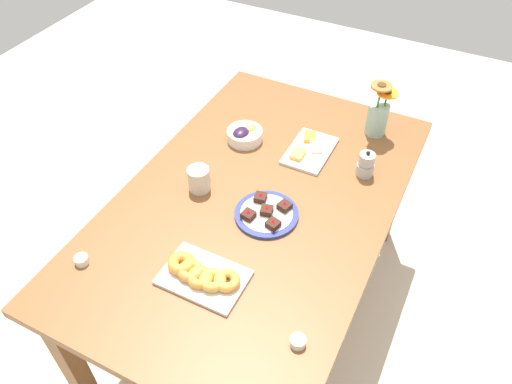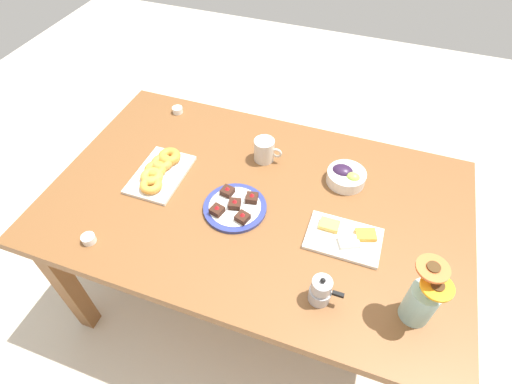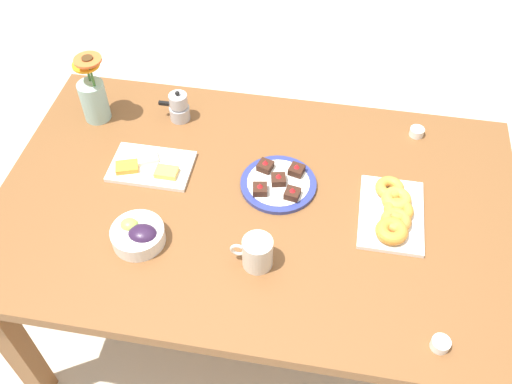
{
  "view_description": "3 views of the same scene",
  "coord_description": "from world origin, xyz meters",
  "px_view_note": "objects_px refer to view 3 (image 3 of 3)",
  "views": [
    {
      "loc": [
        -1.21,
        -0.61,
        2.1
      ],
      "look_at": [
        0.0,
        0.0,
        0.78
      ],
      "focal_mm": 35.0,
      "sensor_mm": 36.0,
      "label": 1
    },
    {
      "loc": [
        0.34,
        -0.95,
        1.9
      ],
      "look_at": [
        0.0,
        0.0,
        0.78
      ],
      "focal_mm": 28.0,
      "sensor_mm": 36.0,
      "label": 2
    },
    {
      "loc": [
        -0.2,
        1.11,
        2.08
      ],
      "look_at": [
        0.0,
        0.0,
        0.78
      ],
      "focal_mm": 40.0,
      "sensor_mm": 36.0,
      "label": 3
    }
  ],
  "objects_px": {
    "croissant_platter": "(393,212)",
    "flower_vase": "(94,97)",
    "dessert_plate": "(278,183)",
    "coffee_mug": "(257,252)",
    "jam_cup_honey": "(440,344)",
    "cheese_platter": "(150,166)",
    "moka_pot": "(179,107)",
    "dining_table": "(256,218)",
    "grape_bowl": "(138,235)",
    "jam_cup_berry": "(417,132)"
  },
  "relations": [
    {
      "from": "coffee_mug",
      "to": "jam_cup_honey",
      "type": "height_order",
      "value": "coffee_mug"
    },
    {
      "from": "jam_cup_honey",
      "to": "flower_vase",
      "type": "relative_size",
      "value": 0.19
    },
    {
      "from": "grape_bowl",
      "to": "jam_cup_honey",
      "type": "relative_size",
      "value": 3.2
    },
    {
      "from": "flower_vase",
      "to": "moka_pot",
      "type": "relative_size",
      "value": 2.16
    },
    {
      "from": "cheese_platter",
      "to": "grape_bowl",
      "type": "bearing_deg",
      "value": 100.66
    },
    {
      "from": "moka_pot",
      "to": "jam_cup_berry",
      "type": "bearing_deg",
      "value": -176.01
    },
    {
      "from": "dining_table",
      "to": "moka_pot",
      "type": "bearing_deg",
      "value": -44.95
    },
    {
      "from": "coffee_mug",
      "to": "moka_pot",
      "type": "bearing_deg",
      "value": -56.18
    },
    {
      "from": "cheese_platter",
      "to": "flower_vase",
      "type": "distance_m",
      "value": 0.34
    },
    {
      "from": "croissant_platter",
      "to": "grape_bowl",
      "type": "bearing_deg",
      "value": 16.84
    },
    {
      "from": "dining_table",
      "to": "croissant_platter",
      "type": "distance_m",
      "value": 0.43
    },
    {
      "from": "dessert_plate",
      "to": "coffee_mug",
      "type": "bearing_deg",
      "value": 86.96
    },
    {
      "from": "dessert_plate",
      "to": "flower_vase",
      "type": "relative_size",
      "value": 0.93
    },
    {
      "from": "cheese_platter",
      "to": "jam_cup_honey",
      "type": "distance_m",
      "value": 1.01
    },
    {
      "from": "cheese_platter",
      "to": "flower_vase",
      "type": "bearing_deg",
      "value": -39.6
    },
    {
      "from": "moka_pot",
      "to": "croissant_platter",
      "type": "bearing_deg",
      "value": 156.7
    },
    {
      "from": "jam_cup_berry",
      "to": "moka_pot",
      "type": "distance_m",
      "value": 0.82
    },
    {
      "from": "coffee_mug",
      "to": "grape_bowl",
      "type": "xyz_separation_m",
      "value": [
        0.35,
        -0.02,
        -0.02
      ]
    },
    {
      "from": "cheese_platter",
      "to": "jam_cup_berry",
      "type": "relative_size",
      "value": 5.42
    },
    {
      "from": "coffee_mug",
      "to": "croissant_platter",
      "type": "bearing_deg",
      "value": -147.78
    },
    {
      "from": "jam_cup_honey",
      "to": "flower_vase",
      "type": "distance_m",
      "value": 1.33
    },
    {
      "from": "croissant_platter",
      "to": "cheese_platter",
      "type": "bearing_deg",
      "value": -4.89
    },
    {
      "from": "coffee_mug",
      "to": "moka_pot",
      "type": "relative_size",
      "value": 1.01
    },
    {
      "from": "dining_table",
      "to": "dessert_plate",
      "type": "xyz_separation_m",
      "value": [
        -0.06,
        -0.07,
        0.1
      ]
    },
    {
      "from": "grape_bowl",
      "to": "moka_pot",
      "type": "relative_size",
      "value": 1.29
    },
    {
      "from": "cheese_platter",
      "to": "moka_pot",
      "type": "bearing_deg",
      "value": -96.89
    },
    {
      "from": "jam_cup_honey",
      "to": "flower_vase",
      "type": "xyz_separation_m",
      "value": [
        1.15,
        -0.68,
        0.08
      ]
    },
    {
      "from": "coffee_mug",
      "to": "dessert_plate",
      "type": "height_order",
      "value": "coffee_mug"
    },
    {
      "from": "moka_pot",
      "to": "jam_cup_honey",
      "type": "bearing_deg",
      "value": 140.19
    },
    {
      "from": "grape_bowl",
      "to": "dining_table",
      "type": "bearing_deg",
      "value": -145.55
    },
    {
      "from": "croissant_platter",
      "to": "flower_vase",
      "type": "bearing_deg",
      "value": -15.06
    },
    {
      "from": "jam_cup_honey",
      "to": "flower_vase",
      "type": "bearing_deg",
      "value": -30.54
    },
    {
      "from": "dining_table",
      "to": "cheese_platter",
      "type": "xyz_separation_m",
      "value": [
        0.36,
        -0.07,
        0.1
      ]
    },
    {
      "from": "dining_table",
      "to": "grape_bowl",
      "type": "relative_size",
      "value": 10.42
    },
    {
      "from": "dining_table",
      "to": "moka_pot",
      "type": "relative_size",
      "value": 13.45
    },
    {
      "from": "jam_cup_berry",
      "to": "flower_vase",
      "type": "height_order",
      "value": "flower_vase"
    },
    {
      "from": "croissant_platter",
      "to": "jam_cup_honey",
      "type": "height_order",
      "value": "croissant_platter"
    },
    {
      "from": "dessert_plate",
      "to": "flower_vase",
      "type": "distance_m",
      "value": 0.71
    },
    {
      "from": "moka_pot",
      "to": "cheese_platter",
      "type": "bearing_deg",
      "value": 83.11
    },
    {
      "from": "dessert_plate",
      "to": "moka_pot",
      "type": "xyz_separation_m",
      "value": [
        0.39,
        -0.25,
        0.04
      ]
    },
    {
      "from": "cheese_platter",
      "to": "flower_vase",
      "type": "height_order",
      "value": "flower_vase"
    },
    {
      "from": "dining_table",
      "to": "flower_vase",
      "type": "relative_size",
      "value": 6.21
    },
    {
      "from": "croissant_platter",
      "to": "jam_cup_berry",
      "type": "relative_size",
      "value": 6.01
    },
    {
      "from": "dining_table",
      "to": "croissant_platter",
      "type": "bearing_deg",
      "value": -178.87
    },
    {
      "from": "croissant_platter",
      "to": "moka_pot",
      "type": "distance_m",
      "value": 0.81
    },
    {
      "from": "dining_table",
      "to": "cheese_platter",
      "type": "relative_size",
      "value": 6.15
    },
    {
      "from": "jam_cup_berry",
      "to": "moka_pot",
      "type": "height_order",
      "value": "moka_pot"
    },
    {
      "from": "dining_table",
      "to": "jam_cup_honey",
      "type": "relative_size",
      "value": 33.33
    },
    {
      "from": "jam_cup_honey",
      "to": "dessert_plate",
      "type": "relative_size",
      "value": 0.2
    },
    {
      "from": "moka_pot",
      "to": "grape_bowl",
      "type": "bearing_deg",
      "value": 92.43
    }
  ]
}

